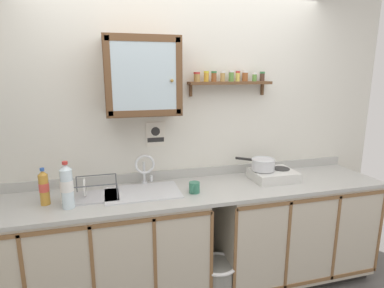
% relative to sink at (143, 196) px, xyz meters
% --- Properties ---
extents(back_wall, '(3.92, 0.07, 2.70)m').
position_rel_sink_xyz_m(back_wall, '(0.39, 0.30, 0.44)').
color(back_wall, silver).
rests_on(back_wall, ground).
extents(lower_cabinet_run, '(1.73, 0.63, 0.92)m').
position_rel_sink_xyz_m(lower_cabinet_run, '(-0.40, -0.03, -0.45)').
color(lower_cabinet_run, black).
rests_on(lower_cabinet_run, ground).
extents(lower_cabinet_run_right, '(1.40, 0.63, 0.92)m').
position_rel_sink_xyz_m(lower_cabinet_run_right, '(1.34, -0.03, -0.45)').
color(lower_cabinet_run_right, black).
rests_on(lower_cabinet_run_right, ground).
extents(countertop, '(3.28, 0.65, 0.03)m').
position_rel_sink_xyz_m(countertop, '(0.39, -0.04, 0.02)').
color(countertop, '#B2B2AD').
rests_on(countertop, lower_cabinet_run).
extents(backsplash, '(3.28, 0.02, 0.08)m').
position_rel_sink_xyz_m(backsplash, '(0.39, 0.26, 0.07)').
color(backsplash, '#B2B2AD').
rests_on(backsplash, countertop).
extents(sink, '(0.58, 0.41, 0.41)m').
position_rel_sink_xyz_m(sink, '(0.00, 0.00, 0.00)').
color(sink, silver).
rests_on(sink, countertop).
extents(hot_plate_stove, '(0.37, 0.31, 0.09)m').
position_rel_sink_xyz_m(hot_plate_stove, '(1.14, 0.00, 0.08)').
color(hot_plate_stove, silver).
rests_on(hot_plate_stove, countertop).
extents(saucepan, '(0.30, 0.27, 0.10)m').
position_rel_sink_xyz_m(saucepan, '(1.05, 0.03, 0.18)').
color(saucepan, silver).
rests_on(saucepan, hot_plate_stove).
extents(bottle_opaque_white_0, '(0.08, 0.08, 0.25)m').
position_rel_sink_xyz_m(bottle_opaque_white_0, '(-0.56, -0.05, 0.15)').
color(bottle_opaque_white_0, white).
rests_on(bottle_opaque_white_0, countertop).
extents(bottle_juice_amber_1, '(0.07, 0.07, 0.27)m').
position_rel_sink_xyz_m(bottle_juice_amber_1, '(-0.70, -0.05, 0.16)').
color(bottle_juice_amber_1, gold).
rests_on(bottle_juice_amber_1, countertop).
extents(bottle_water_clear_2, '(0.09, 0.09, 0.34)m').
position_rel_sink_xyz_m(bottle_water_clear_2, '(-0.53, -0.15, 0.19)').
color(bottle_water_clear_2, silver).
rests_on(bottle_water_clear_2, countertop).
extents(dish_rack, '(0.33, 0.26, 0.15)m').
position_rel_sink_xyz_m(dish_rack, '(-0.36, -0.01, 0.05)').
color(dish_rack, '#B2B2B7').
rests_on(dish_rack, countertop).
extents(mug, '(0.09, 0.11, 0.09)m').
position_rel_sink_xyz_m(mug, '(0.39, -0.11, 0.08)').
color(mug, '#337259').
rests_on(mug, countertop).
extents(wall_cabinet, '(0.57, 0.33, 0.59)m').
position_rel_sink_xyz_m(wall_cabinet, '(0.04, 0.12, 0.93)').
color(wall_cabinet, brown).
extents(spice_shelf, '(0.73, 0.14, 0.22)m').
position_rel_sink_xyz_m(spice_shelf, '(0.79, 0.20, 0.89)').
color(spice_shelf, brown).
extents(warning_sign, '(0.17, 0.01, 0.21)m').
position_rel_sink_xyz_m(warning_sign, '(0.15, 0.27, 0.44)').
color(warning_sign, silver).
extents(trash_bin, '(0.32, 0.32, 0.38)m').
position_rel_sink_xyz_m(trash_bin, '(0.56, -0.22, -0.72)').
color(trash_bin, gray).
rests_on(trash_bin, ground).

